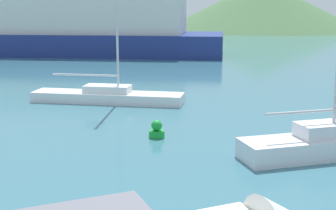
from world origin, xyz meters
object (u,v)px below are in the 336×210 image
sailboat_inner (322,141)px  ferry_distant (93,29)px  buoy_marker (157,130)px  sailboat_middle (108,94)px

sailboat_inner → ferry_distant: 38.03m
sailboat_inner → ferry_distant: size_ratio=0.38×
sailboat_inner → buoy_marker: size_ratio=15.98×
sailboat_inner → ferry_distant: (-11.17, 36.29, 2.13)m
sailboat_middle → buoy_marker: size_ratio=16.11×
sailboat_middle → sailboat_inner: bearing=-37.4°
sailboat_inner → buoy_marker: (-5.47, 2.64, -0.25)m
sailboat_inner → sailboat_middle: sailboat_middle is taller
sailboat_inner → buoy_marker: bearing=141.6°
sailboat_middle → buoy_marker: 7.36m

